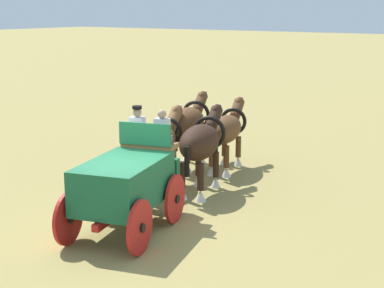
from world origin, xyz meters
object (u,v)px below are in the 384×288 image
Objects in this scene: show_wagon at (127,182)px; draft_horse_rear_off at (201,143)px; draft_horse_lead_off at (227,130)px; draft_horse_rear_near at (158,143)px; draft_horse_lead_near at (188,124)px.

show_wagon reaches higher than draft_horse_rear_off.
show_wagon is 1.86× the size of draft_horse_lead_off.
draft_horse_lead_near is (2.48, 0.69, 0.09)m from draft_horse_rear_near.
draft_horse_rear_near is 2.58m from draft_horse_lead_near.
draft_horse_rear_off is 0.99× the size of draft_horse_lead_off.
show_wagon is 1.87× the size of draft_horse_lead_near.
show_wagon is 1.77× the size of draft_horse_rear_near.
draft_horse_lead_near is at bearing 15.44° from draft_horse_rear_near.
show_wagon is at bearing -158.45° from draft_horse_lead_near.
draft_horse_rear_off is 2.62m from draft_horse_lead_off.
draft_horse_lead_off is (2.85, -0.56, -0.03)m from draft_horse_rear_near.
draft_horse_lead_near is 1.31m from draft_horse_lead_off.
draft_horse_rear_off is 1.00× the size of draft_horse_lead_near.
draft_horse_lead_near is at bearing 42.01° from draft_horse_rear_off.
draft_horse_lead_off is (6.04, 0.99, 0.11)m from show_wagon.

